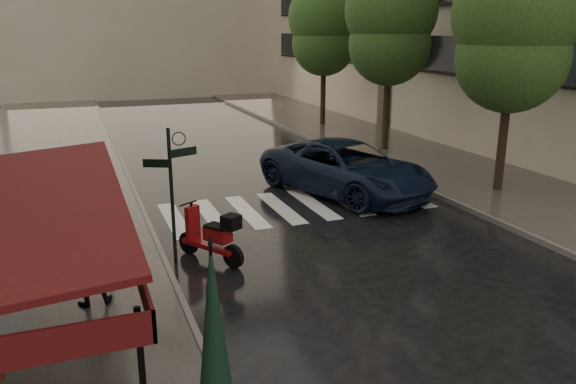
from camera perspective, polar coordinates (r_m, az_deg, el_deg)
ground at (r=10.73m, az=-1.96°, el=-12.22°), size 120.00×120.00×0.00m
sidewalk_near at (r=21.59m, az=-24.23°, el=1.20°), size 6.00×60.00×0.12m
sidewalk_far at (r=25.31m, az=11.23°, el=4.35°), size 5.50×60.00×0.12m
curb_near at (r=21.59m, az=-16.17°, el=2.04°), size 0.12×60.00×0.16m
curb_far at (r=23.96m, az=5.53°, el=3.96°), size 0.12×60.00×0.16m
crosswalk at (r=16.89m, az=0.92°, el=-1.40°), size 7.85×3.20×0.01m
signpost at (r=12.52m, az=-11.74°, el=0.68°), size 1.17×0.29×3.10m
tree_near at (r=18.82m, az=22.09°, el=15.69°), size 3.80×3.80×7.99m
tree_mid at (r=24.42m, az=10.40°, el=17.05°), size 3.80×3.80×8.34m
tree_far at (r=30.71m, az=3.70°, el=16.78°), size 3.80×3.80×8.16m
pedestrian_terrace at (r=11.11m, az=-19.80°, el=-6.74°), size 0.83×0.66×1.68m
scooter at (r=12.85m, az=-7.73°, el=-4.53°), size 1.18×1.70×1.28m
parked_car at (r=18.09m, az=5.92°, el=2.45°), size 4.66×6.64×1.68m
parasol_back at (r=7.37m, az=-7.57°, el=-13.36°), size 0.47×0.47×2.54m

